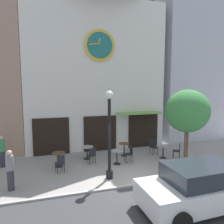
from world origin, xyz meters
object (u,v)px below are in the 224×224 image
object	(u,v)px
cafe_table_center_left	(117,155)
cafe_table_leftmost	(59,157)
pedestrian_green	(2,151)
cafe_chair_facing_wall	(178,150)
cafe_table_center_right	(124,147)
cafe_chair_by_entrance	(60,162)
cafe_chair_under_awning	(153,146)
cafe_table_near_curb	(163,150)
pedestrian_grey	(10,170)
street_lamp	(109,135)
street_tree	(187,111)
parked_car_white	(200,187)
cafe_table_center	(87,150)
cafe_chair_outer	(130,153)
cafe_chair_right_end	(92,154)

from	to	relation	value
cafe_table_center_left	cafe_table_leftmost	bearing A→B (deg)	169.95
pedestrian_green	cafe_chair_facing_wall	bearing A→B (deg)	-8.94
cafe_table_center_right	cafe_chair_by_entrance	size ratio (longest dim) A/B	0.86
cafe_table_leftmost	cafe_chair_under_awning	world-z (taller)	cafe_chair_under_awning
cafe_table_center_right	cafe_chair_facing_wall	xyz separation A→B (m)	(2.84, -1.40, -0.00)
cafe_table_near_curb	pedestrian_grey	size ratio (longest dim) A/B	0.44
street_lamp	cafe_table_leftmost	distance (m)	3.40
cafe_table_leftmost	cafe_table_center_right	size ratio (longest dim) A/B	0.98
cafe_chair_under_awning	cafe_table_center_left	bearing A→B (deg)	-159.76
cafe_table_near_curb	pedestrian_grey	bearing A→B (deg)	-168.09
cafe_table_center_left	cafe_table_center_right	xyz separation A→B (m)	(0.87, 1.23, 0.01)
street_tree	cafe_chair_under_awning	size ratio (longest dim) A/B	4.52
cafe_table_near_curb	pedestrian_green	distance (m)	8.89
street_tree	parked_car_white	xyz separation A→B (m)	(-1.52, -2.92, -2.24)
street_lamp	cafe_table_leftmost	size ratio (longest dim) A/B	5.32
cafe_table_leftmost	cafe_table_near_curb	distance (m)	5.99
street_lamp	pedestrian_green	xyz separation A→B (m)	(-4.98, 2.95, -1.18)
street_tree	cafe_chair_by_entrance	world-z (taller)	street_tree
cafe_table_center	pedestrian_green	bearing A→B (deg)	179.60
cafe_chair_outer	cafe_chair_under_awning	bearing A→B (deg)	24.83
street_lamp	cafe_chair_by_entrance	bearing A→B (deg)	148.42
cafe_table_center	pedestrian_green	world-z (taller)	pedestrian_green
street_lamp	cafe_table_center	xyz separation A→B (m)	(-0.51, 2.92, -1.51)
cafe_table_near_curb	street_tree	bearing A→B (deg)	-88.36
street_lamp	cafe_chair_outer	world-z (taller)	street_lamp
cafe_chair_right_end	parked_car_white	bearing A→B (deg)	-62.29
street_lamp	cafe_chair_facing_wall	bearing A→B (deg)	17.35
cafe_table_center	cafe_table_center_left	world-z (taller)	cafe_table_center_left
street_tree	parked_car_white	size ratio (longest dim) A/B	0.94
cafe_table_near_curb	cafe_chair_by_entrance	size ratio (longest dim) A/B	0.82
street_tree	cafe_chair_facing_wall	bearing A→B (deg)	66.81
street_lamp	cafe_table_leftmost	bearing A→B (deg)	134.92
cafe_table_center_right	cafe_chair_facing_wall	distance (m)	3.17
cafe_table_center	cafe_table_near_curb	xyz separation A→B (m)	(4.33, -1.14, -0.04)
cafe_table_leftmost	parked_car_white	bearing A→B (deg)	-49.80
cafe_chair_by_entrance	cafe_table_center_right	bearing A→B (deg)	21.66
pedestrian_grey	cafe_chair_under_awning	bearing A→B (deg)	18.05
cafe_chair_outer	cafe_chair_by_entrance	size ratio (longest dim) A/B	1.00
cafe_table_center_left	pedestrian_green	world-z (taller)	pedestrian_green
cafe_table_center_right	cafe_table_center_left	bearing A→B (deg)	-125.34
cafe_table_near_curb	parked_car_white	bearing A→B (deg)	-106.44
cafe_table_leftmost	cafe_chair_under_awning	bearing A→B (deg)	4.62
cafe_table_center_left	cafe_chair_right_end	xyz separation A→B (m)	(-1.29, 0.45, 0.01)
street_tree	cafe_chair_right_end	bearing A→B (deg)	151.47
cafe_table_center_right	cafe_table_near_curb	xyz separation A→B (m)	(2.06, -1.07, -0.04)
street_tree	cafe_table_center_right	xyz separation A→B (m)	(-2.12, 3.10, -2.47)
cafe_chair_right_end	pedestrian_grey	size ratio (longest dim) A/B	0.54
parked_car_white	pedestrian_grey	bearing A→B (deg)	153.29
cafe_table_center_left	pedestrian_green	distance (m)	6.03
cafe_chair_right_end	pedestrian_green	size ratio (longest dim) A/B	0.54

